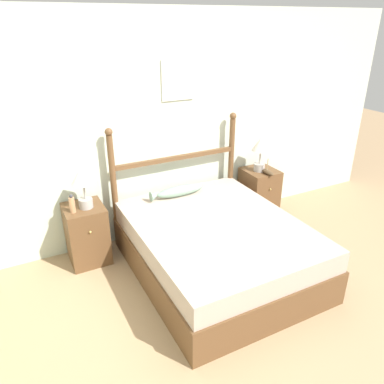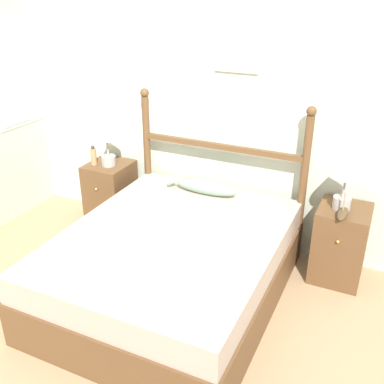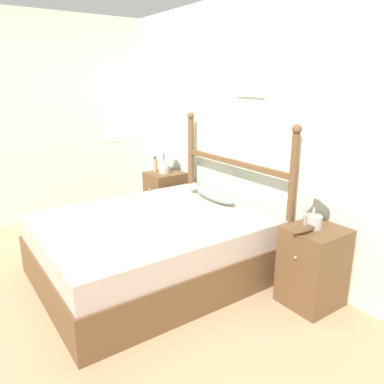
{
  "view_description": "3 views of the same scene",
  "coord_description": "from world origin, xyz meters",
  "views": [
    {
      "loc": [
        -1.7,
        -2.12,
        2.41
      ],
      "look_at": [
        -0.03,
        1.09,
        0.74
      ],
      "focal_mm": 35.0,
      "sensor_mm": 36.0,
      "label": 1
    },
    {
      "loc": [
        1.4,
        -1.94,
        2.29
      ],
      "look_at": [
        0.04,
        0.95,
        0.78
      ],
      "focal_mm": 42.0,
      "sensor_mm": 36.0,
      "label": 2
    },
    {
      "loc": [
        2.8,
        -0.87,
        1.74
      ],
      "look_at": [
        0.07,
        1.04,
        0.75
      ],
      "focal_mm": 35.0,
      "sensor_mm": 36.0,
      "label": 3
    }
  ],
  "objects": [
    {
      "name": "wall_back",
      "position": [
        0.0,
        1.73,
        1.28
      ],
      "size": [
        6.4,
        0.08,
        2.55
      ],
      "color": "beige",
      "rests_on": "ground_plane"
    },
    {
      "name": "headboard",
      "position": [
        0.02,
        1.59,
        0.77
      ],
      "size": [
        1.6,
        0.08,
        1.4
      ],
      "color": "brown",
      "rests_on": "ground_plane"
    },
    {
      "name": "table_lamp_left",
      "position": [
        -1.08,
        1.43,
        0.95
      ],
      "size": [
        0.23,
        0.23,
        0.45
      ],
      "color": "gray",
      "rests_on": "nightstand_left"
    },
    {
      "name": "ground_plane",
      "position": [
        0.0,
        0.0,
        0.0
      ],
      "size": [
        16.0,
        16.0,
        0.0
      ],
      "primitive_type": "plane",
      "color": "#9E7F5B"
    },
    {
      "name": "model_boat",
      "position": [
        1.15,
        1.32,
        0.67
      ],
      "size": [
        0.08,
        0.25,
        0.2
      ],
      "color": "#4C3823",
      "rests_on": "nightstand_right"
    },
    {
      "name": "fish_pillow",
      "position": [
        -0.06,
        1.39,
        0.63
      ],
      "size": [
        0.65,
        0.13,
        0.13
      ],
      "color": "gray",
      "rests_on": "bed"
    },
    {
      "name": "bottle",
      "position": [
        -1.23,
        1.38,
        0.74
      ],
      "size": [
        0.06,
        0.06,
        0.2
      ],
      "color": "tan",
      "rests_on": "nightstand_left"
    },
    {
      "name": "bed",
      "position": [
        0.02,
        0.64,
        0.28
      ],
      "size": [
        1.58,
        1.97,
        0.57
      ],
      "color": "brown",
      "rests_on": "ground_plane"
    },
    {
      "name": "nightstand_left",
      "position": [
        -1.11,
        1.46,
        0.32
      ],
      "size": [
        0.41,
        0.45,
        0.65
      ],
      "color": "brown",
      "rests_on": "ground_plane"
    },
    {
      "name": "table_lamp_right",
      "position": [
        1.12,
        1.44,
        0.95
      ],
      "size": [
        0.23,
        0.23,
        0.45
      ],
      "color": "gray",
      "rests_on": "nightstand_right"
    },
    {
      "name": "nightstand_right",
      "position": [
        1.16,
        1.46,
        0.32
      ],
      "size": [
        0.41,
        0.45,
        0.65
      ],
      "color": "brown",
      "rests_on": "ground_plane"
    }
  ]
}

